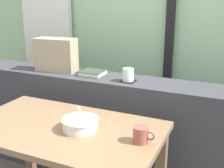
# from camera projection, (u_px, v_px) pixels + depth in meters

# --- Properties ---
(curtain_left_panel) EXTENTS (0.56, 0.06, 2.50)m
(curtain_left_panel) POSITION_uv_depth(u_px,v_px,m) (46.00, 14.00, 2.88)
(curtain_left_panel) COLOR silver
(curtain_left_panel) RESTS_ON ground
(window_divider_post) EXTENTS (0.07, 0.05, 2.60)m
(window_divider_post) POSITION_uv_depth(u_px,v_px,m) (171.00, 11.00, 2.40)
(window_divider_post) COLOR black
(window_divider_post) RESTS_ON ground
(dark_console_ledge) EXTENTS (2.80, 0.32, 0.85)m
(dark_console_ledge) POSITION_uv_depth(u_px,v_px,m) (116.00, 131.00, 2.20)
(dark_console_ledge) COLOR #38383D
(dark_console_ledge) RESTS_ON ground
(breakfast_table) EXTENTS (1.12, 0.65, 0.71)m
(breakfast_table) POSITION_uv_depth(u_px,v_px,m) (64.00, 145.00, 1.65)
(breakfast_table) COLOR brown
(breakfast_table) RESTS_ON ground
(coaster_square) EXTENTS (0.10, 0.10, 0.00)m
(coaster_square) POSITION_uv_depth(u_px,v_px,m) (128.00, 81.00, 1.99)
(coaster_square) COLOR black
(coaster_square) RESTS_ON dark_console_ledge
(juice_glass) EXTENTS (0.08, 0.08, 0.09)m
(juice_glass) POSITION_uv_depth(u_px,v_px,m) (128.00, 75.00, 1.98)
(juice_glass) COLOR white
(juice_glass) RESTS_ON coaster_square
(closed_book) EXTENTS (0.18, 0.16, 0.03)m
(closed_book) POSITION_uv_depth(u_px,v_px,m) (92.00, 73.00, 2.15)
(closed_book) COLOR #334233
(closed_book) RESTS_ON dark_console_ledge
(throw_pillow) EXTENTS (0.33, 0.17, 0.26)m
(throw_pillow) POSITION_uv_depth(u_px,v_px,m) (56.00, 55.00, 2.24)
(throw_pillow) COLOR tan
(throw_pillow) RESTS_ON dark_console_ledge
(soup_bowl) EXTENTS (0.21, 0.21, 0.15)m
(soup_bowl) POSITION_uv_depth(u_px,v_px,m) (80.00, 124.00, 1.57)
(soup_bowl) COLOR silver
(soup_bowl) RESTS_ON breakfast_table
(ceramic_mug) EXTENTS (0.11, 0.08, 0.08)m
(ceramic_mug) POSITION_uv_depth(u_px,v_px,m) (141.00, 135.00, 1.43)
(ceramic_mug) COLOR #9E4C42
(ceramic_mug) RESTS_ON breakfast_table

